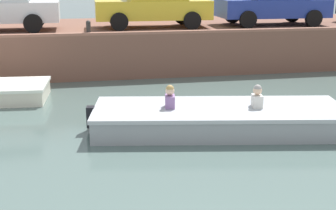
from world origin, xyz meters
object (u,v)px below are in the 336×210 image
(motorboat_passing, at_px, (231,118))
(mooring_bollard_mid, at_px, (88,27))
(car_right_inner_blue, at_px, (274,2))
(car_centre_yellow, at_px, (154,3))

(motorboat_passing, bearing_deg, mooring_bollard_mid, 116.03)
(car_right_inner_blue, distance_m, mooring_bollard_mid, 7.04)
(motorboat_passing, xyz_separation_m, mooring_bollard_mid, (-2.77, 5.67, 1.40))
(motorboat_passing, xyz_separation_m, car_right_inner_blue, (4.03, 7.37, 2.00))
(motorboat_passing, distance_m, car_centre_yellow, 7.65)
(car_centre_yellow, distance_m, mooring_bollard_mid, 2.97)
(motorboat_passing, relative_size, car_centre_yellow, 1.62)
(car_right_inner_blue, bearing_deg, mooring_bollard_mid, -165.92)
(motorboat_passing, distance_m, mooring_bollard_mid, 6.46)
(car_right_inner_blue, bearing_deg, motorboat_passing, -118.67)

